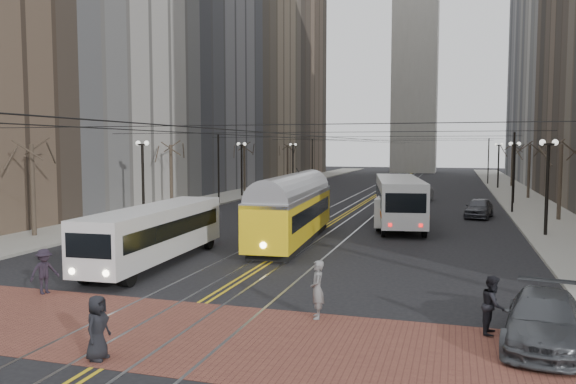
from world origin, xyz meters
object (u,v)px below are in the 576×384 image
Objects in this scene: streetcar at (293,215)px; rear_bus at (399,202)px; cargo_van at (393,213)px; pedestrian_b at (317,289)px; pedestrian_d at (44,271)px; sedan_parked at (544,319)px; sedan_grey at (479,208)px; pedestrian_a at (97,328)px; sedan_silver at (421,194)px; pedestrian_c at (493,305)px; transit_bus at (156,236)px.

rear_bus is (5.19, 8.44, 0.13)m from streetcar.
pedestrian_b is (-0.21, -20.26, -0.14)m from cargo_van.
streetcar is at bearing 2.91° from pedestrian_d.
sedan_parked is (11.33, -14.15, -0.81)m from streetcar.
pedestrian_a is at bearing -97.82° from sedan_grey.
pedestrian_d is (-11.38, -40.13, 0.11)m from sedan_silver.
sedan_parked is at bearing -66.32° from pedestrian_d.
pedestrian_b reaches higher than pedestrian_a.
pedestrian_d reaches higher than pedestrian_a.
streetcar is 27.10m from sedan_silver.
pedestrian_c is 15.67m from pedestrian_d.
pedestrian_d is (-5.64, -13.65, -0.66)m from streetcar.
cargo_van is 19.89m from sedan_silver.
transit_bus is 16.97m from sedan_parked.
pedestrian_c is at bearing -77.55° from cargo_van.
streetcar reaches higher than sedan_silver.
streetcar is 1.02× the size of rear_bus.
cargo_van is 2.85× the size of pedestrian_c.
sedan_silver is (5.73, 26.47, -0.77)m from streetcar.
pedestrian_b reaches higher than pedestrian_d.
pedestrian_b reaches higher than pedestrian_c.
pedestrian_a is at bearing -57.97° from pedestrian_b.
cargo_van reaches higher than pedestrian_b.
pedestrian_a is at bearing 126.93° from pedestrian_c.
rear_bus reaches higher than sedan_parked.
rear_bus reaches higher than sedan_silver.
pedestrian_c is (-1.30, 0.50, 0.17)m from sedan_parked.
sedan_grey is at bearing 38.22° from rear_bus.
rear_bus is at bearing 22.34° from pedestrian_c.
pedestrian_b is (4.58, 5.00, 0.09)m from pedestrian_a.
cargo_van reaches higher than pedestrian_c.
transit_bus is 5.77× the size of pedestrian_b.
sedan_silver is (0.75, 19.87, -0.35)m from cargo_van.
sedan_silver is (-4.99, 12.03, -0.02)m from sedan_grey.
pedestrian_a is 0.97× the size of pedestrian_c.
pedestrian_a is (-11.13, -4.50, 0.14)m from sedan_parked.
pedestrian_d is at bearing -119.22° from cargo_van.
transit_bus reaches higher than sedan_silver.
transit_bus is at bearing -97.14° from sedan_silver.
pedestrian_d is (-1.26, -5.90, -0.49)m from transit_bus.
sedan_grey is at bearing 152.53° from pedestrian_b.
transit_bus is 2.18× the size of cargo_van.
sedan_silver is at bearing 79.14° from rear_bus.
pedestrian_c is (5.26, 0.00, -0.07)m from pedestrian_b.
pedestrian_a reaches higher than sedan_grey.
sedan_parked is at bearing -72.84° from sedan_silver.
cargo_van is at bearing -12.37° from pedestrian_a.
pedestrian_a is 7.68m from pedestrian_d.
sedan_silver is 2.67× the size of pedestrian_d.
sedan_grey is 28.72m from pedestrian_b.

